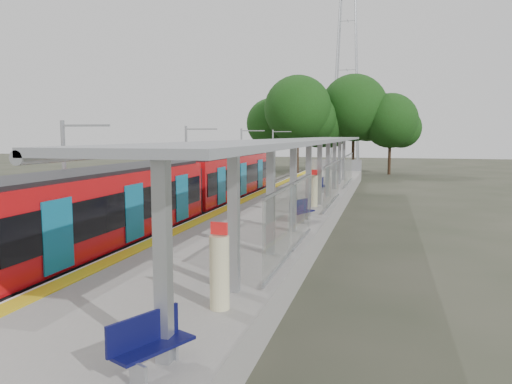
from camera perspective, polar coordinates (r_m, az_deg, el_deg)
ground at (r=12.00m, az=-15.10°, el=-17.54°), size 200.00×200.00×0.00m
trackbed at (r=31.49m, az=-4.14°, el=-2.12°), size 3.00×70.00×0.24m
platform at (r=30.30m, az=3.94°, el=-1.73°), size 6.00×50.00×1.00m
tactile_strip at (r=30.80m, az=-0.72°, el=-0.62°), size 0.60×50.00×0.02m
end_fence at (r=54.80m, az=8.83°, el=3.06°), size 6.00×0.10×1.20m
train at (r=25.29m, az=-8.87°, el=0.11°), size 2.74×27.60×3.62m
canopy at (r=25.96m, az=5.93°, el=5.07°), size 3.27×38.00×3.66m
pylon at (r=83.93m, az=10.39°, el=16.14°), size 8.00×4.00×38.00m
tree_cluster at (r=62.95m, az=8.20°, el=8.78°), size 21.66×12.47×12.37m
catenary_masts at (r=30.87m, az=-7.80°, el=2.88°), size 2.08×48.16×5.40m
bench_near at (r=8.61m, az=-12.02°, el=-16.42°), size 1.01×1.47×0.97m
bench_mid at (r=22.40m, az=5.15°, el=-2.06°), size 0.97×1.47×0.97m
bench_far at (r=33.98m, az=7.69°, el=0.85°), size 0.46×1.44×0.98m
info_pillar_near at (r=11.18m, az=-4.20°, el=-9.07°), size 0.44×0.44×1.96m
info_pillar_far at (r=27.04m, az=6.59°, el=0.16°), size 0.45×0.45×2.00m
litter_bin at (r=29.37m, az=6.56°, el=-0.11°), size 0.61×0.61×0.95m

